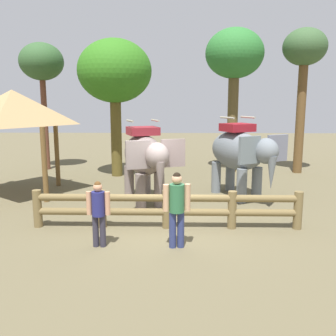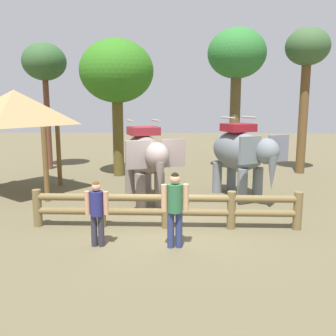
{
  "view_description": "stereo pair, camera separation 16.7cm",
  "coord_description": "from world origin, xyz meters",
  "px_view_note": "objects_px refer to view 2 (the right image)",
  "views": [
    {
      "loc": [
        0.27,
        -10.08,
        3.49
      ],
      "look_at": [
        0.0,
        1.38,
        1.4
      ],
      "focal_mm": 39.97,
      "sensor_mm": 36.0,
      "label": 1
    },
    {
      "loc": [
        0.44,
        -10.08,
        3.49
      ],
      "look_at": [
        0.0,
        1.38,
        1.4
      ],
      "focal_mm": 39.97,
      "sensor_mm": 36.0,
      "label": 2
    }
  ],
  "objects_px": {
    "elephant_center": "(241,153)",
    "tree_far_left": "(117,73)",
    "tourist_woman_in_black": "(175,205)",
    "thatched_shelter": "(15,108)",
    "tree_back_center": "(44,64)",
    "tree_far_right": "(307,55)",
    "tourist_man_in_blue": "(97,209)",
    "elephant_near_left": "(145,157)",
    "tree_deep_back": "(237,58)",
    "log_fence": "(166,207)"
  },
  "relations": [
    {
      "from": "elephant_center",
      "to": "tree_far_right",
      "type": "bearing_deg",
      "value": 53.15
    },
    {
      "from": "tourist_man_in_blue",
      "to": "tree_back_center",
      "type": "relative_size",
      "value": 0.26
    },
    {
      "from": "tourist_man_in_blue",
      "to": "thatched_shelter",
      "type": "bearing_deg",
      "value": 129.04
    },
    {
      "from": "log_fence",
      "to": "tourist_man_in_blue",
      "type": "bearing_deg",
      "value": -138.92
    },
    {
      "from": "thatched_shelter",
      "to": "tourist_woman_in_black",
      "type": "bearing_deg",
      "value": -40.32
    },
    {
      "from": "log_fence",
      "to": "thatched_shelter",
      "type": "distance_m",
      "value": 7.24
    },
    {
      "from": "elephant_center",
      "to": "thatched_shelter",
      "type": "bearing_deg",
      "value": 177.63
    },
    {
      "from": "tourist_woman_in_black",
      "to": "elephant_center",
      "type": "bearing_deg",
      "value": 64.43
    },
    {
      "from": "tourist_woman_in_black",
      "to": "tree_far_left",
      "type": "bearing_deg",
      "value": 107.98
    },
    {
      "from": "tourist_man_in_blue",
      "to": "tree_far_right",
      "type": "height_order",
      "value": "tree_far_right"
    },
    {
      "from": "log_fence",
      "to": "tourist_woman_in_black",
      "type": "bearing_deg",
      "value": -78.77
    },
    {
      "from": "tourist_man_in_blue",
      "to": "tree_far_left",
      "type": "xyz_separation_m",
      "value": [
        -0.93,
        8.59,
        3.75
      ]
    },
    {
      "from": "thatched_shelter",
      "to": "tree_far_right",
      "type": "distance_m",
      "value": 12.87
    },
    {
      "from": "elephant_near_left",
      "to": "tree_far_left",
      "type": "relative_size",
      "value": 0.55
    },
    {
      "from": "elephant_near_left",
      "to": "tourist_woman_in_black",
      "type": "xyz_separation_m",
      "value": [
        1.08,
        -3.9,
        -0.53
      ]
    },
    {
      "from": "elephant_center",
      "to": "thatched_shelter",
      "type": "relative_size",
      "value": 0.89
    },
    {
      "from": "tree_deep_back",
      "to": "tree_back_center",
      "type": "bearing_deg",
      "value": 177.83
    },
    {
      "from": "log_fence",
      "to": "tree_back_center",
      "type": "distance_m",
      "value": 11.76
    },
    {
      "from": "log_fence",
      "to": "tourist_woman_in_black",
      "type": "height_order",
      "value": "tourist_woman_in_black"
    },
    {
      "from": "elephant_center",
      "to": "thatched_shelter",
      "type": "xyz_separation_m",
      "value": [
        -8.21,
        0.34,
        1.55
      ]
    },
    {
      "from": "elephant_center",
      "to": "tree_far_left",
      "type": "relative_size",
      "value": 0.55
    },
    {
      "from": "tree_far_left",
      "to": "tree_far_right",
      "type": "bearing_deg",
      "value": 6.2
    },
    {
      "from": "log_fence",
      "to": "tree_back_center",
      "type": "height_order",
      "value": "tree_back_center"
    },
    {
      "from": "tree_far_left",
      "to": "tree_far_right",
      "type": "xyz_separation_m",
      "value": [
        8.67,
        0.94,
        0.82
      ]
    },
    {
      "from": "tree_back_center",
      "to": "tree_deep_back",
      "type": "xyz_separation_m",
      "value": [
        9.31,
        -0.35,
        0.24
      ]
    },
    {
      "from": "tourist_man_in_blue",
      "to": "tree_deep_back",
      "type": "distance_m",
      "value": 11.72
    },
    {
      "from": "tourist_woman_in_black",
      "to": "tourist_man_in_blue",
      "type": "distance_m",
      "value": 1.87
    },
    {
      "from": "tourist_woman_in_black",
      "to": "tree_back_center",
      "type": "bearing_deg",
      "value": 123.06
    },
    {
      "from": "elephant_center",
      "to": "tree_far_right",
      "type": "xyz_separation_m",
      "value": [
        3.62,
        4.83,
        3.87
      ]
    },
    {
      "from": "tree_back_center",
      "to": "tree_deep_back",
      "type": "distance_m",
      "value": 9.32
    },
    {
      "from": "log_fence",
      "to": "tree_far_right",
      "type": "height_order",
      "value": "tree_far_right"
    },
    {
      "from": "elephant_near_left",
      "to": "tree_back_center",
      "type": "bearing_deg",
      "value": 131.49
    },
    {
      "from": "tree_back_center",
      "to": "tree_far_right",
      "type": "distance_m",
      "value": 12.51
    },
    {
      "from": "tourist_man_in_blue",
      "to": "tree_deep_back",
      "type": "bearing_deg",
      "value": 65.05
    },
    {
      "from": "tourist_woman_in_black",
      "to": "tourist_man_in_blue",
      "type": "bearing_deg",
      "value": 179.77
    },
    {
      "from": "tourist_woman_in_black",
      "to": "thatched_shelter",
      "type": "distance_m",
      "value": 8.1
    },
    {
      "from": "elephant_near_left",
      "to": "tree_back_center",
      "type": "height_order",
      "value": "tree_back_center"
    },
    {
      "from": "elephant_center",
      "to": "tree_back_center",
      "type": "distance_m",
      "value": 11.01
    },
    {
      "from": "tree_back_center",
      "to": "tree_far_right",
      "type": "relative_size",
      "value": 0.92
    },
    {
      "from": "thatched_shelter",
      "to": "tree_deep_back",
      "type": "xyz_separation_m",
      "value": [
        8.66,
        4.76,
        2.26
      ]
    },
    {
      "from": "tree_back_center",
      "to": "thatched_shelter",
      "type": "bearing_deg",
      "value": -82.64
    },
    {
      "from": "elephant_near_left",
      "to": "thatched_shelter",
      "type": "xyz_separation_m",
      "value": [
        -4.88,
        1.16,
        1.59
      ]
    },
    {
      "from": "log_fence",
      "to": "tree_back_center",
      "type": "relative_size",
      "value": 1.19
    },
    {
      "from": "log_fence",
      "to": "thatched_shelter",
      "type": "relative_size",
      "value": 1.92
    },
    {
      "from": "tree_back_center",
      "to": "tree_deep_back",
      "type": "height_order",
      "value": "tree_deep_back"
    },
    {
      "from": "elephant_near_left",
      "to": "tourist_man_in_blue",
      "type": "relative_size",
      "value": 2.1
    },
    {
      "from": "thatched_shelter",
      "to": "tree_far_left",
      "type": "relative_size",
      "value": 0.63
    },
    {
      "from": "elephant_near_left",
      "to": "tourist_woman_in_black",
      "type": "bearing_deg",
      "value": -74.57
    },
    {
      "from": "log_fence",
      "to": "elephant_near_left",
      "type": "xyz_separation_m",
      "value": [
        -0.8,
        2.51,
        0.99
      ]
    },
    {
      "from": "tree_back_center",
      "to": "log_fence",
      "type": "bearing_deg",
      "value": -54.15
    }
  ]
}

